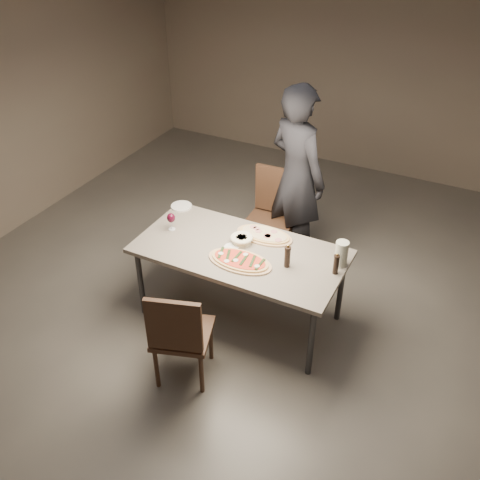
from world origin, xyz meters
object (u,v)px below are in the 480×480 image
at_px(pepper_mill_left, 287,256).
at_px(chair_far, 272,212).
at_px(bread_basket, 242,239).
at_px(dining_table, 240,255).
at_px(zucchini_pizza, 240,261).
at_px(carafe, 341,254).
at_px(chair_near, 179,333).
at_px(diner, 297,177).
at_px(ham_pizza, 264,235).

distance_m(pepper_mill_left, chair_far, 1.19).
relative_size(bread_basket, chair_far, 0.20).
height_order(dining_table, chair_far, chair_far).
bearing_deg(bread_basket, zucchini_pizza, -66.24).
xyz_separation_m(pepper_mill_left, carafe, (0.38, 0.22, 0.01)).
bearing_deg(pepper_mill_left, chair_near, -120.58).
bearing_deg(diner, zucchini_pizza, 115.74).
height_order(dining_table, chair_near, chair_near).
relative_size(bread_basket, carafe, 0.88).
xyz_separation_m(bread_basket, chair_near, (-0.03, -0.99, -0.27)).
bearing_deg(zucchini_pizza, chair_near, -102.34).
relative_size(ham_pizza, chair_near, 0.56).
bearing_deg(diner, carafe, 154.61).
height_order(ham_pizza, carafe, carafe).
bearing_deg(bread_basket, dining_table, -71.17).
xyz_separation_m(chair_near, diner, (0.12, 2.01, 0.42)).
bearing_deg(zucchini_pizza, bread_basket, 112.36).
relative_size(ham_pizza, carafe, 2.34).
xyz_separation_m(bread_basket, carafe, (0.86, 0.09, 0.07)).
relative_size(pepper_mill_left, carafe, 0.95).
relative_size(carafe, chair_far, 0.22).
bearing_deg(bread_basket, carafe, 5.99).
height_order(pepper_mill_left, carafe, carafe).
distance_m(zucchini_pizza, carafe, 0.83).
distance_m(carafe, diner, 1.20).
bearing_deg(chair_near, dining_table, 67.98).
bearing_deg(carafe, chair_near, -129.48).
relative_size(chair_far, diner, 0.53).
relative_size(dining_table, zucchini_pizza, 3.20).
height_order(pepper_mill_left, chair_far, chair_far).
height_order(bread_basket, pepper_mill_left, pepper_mill_left).
xyz_separation_m(pepper_mill_left, diner, (-0.39, 1.14, 0.09)).
distance_m(bread_basket, chair_near, 1.03).
xyz_separation_m(zucchini_pizza, carafe, (0.75, 0.35, 0.10)).
bearing_deg(pepper_mill_left, carafe, 29.84).
bearing_deg(bread_basket, pepper_mill_left, -14.97).
bearing_deg(ham_pizza, diner, 106.18).
height_order(bread_basket, chair_near, chair_near).
relative_size(chair_near, diner, 0.49).
bearing_deg(zucchini_pizza, ham_pizza, 86.07).
bearing_deg(ham_pizza, chair_near, -84.25).
xyz_separation_m(ham_pizza, bread_basket, (-0.13, -0.19, 0.03)).
bearing_deg(dining_table, bread_basket, 108.83).
height_order(bread_basket, diner, diner).
distance_m(chair_near, diner, 2.06).
distance_m(dining_table, diner, 1.14).
relative_size(ham_pizza, pepper_mill_left, 2.46).
distance_m(zucchini_pizza, bread_basket, 0.28).
height_order(zucchini_pizza, bread_basket, bread_basket).
bearing_deg(chair_far, ham_pizza, 105.95).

